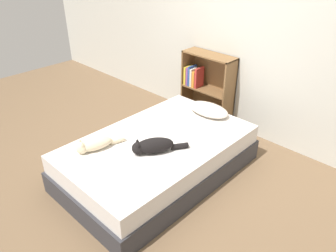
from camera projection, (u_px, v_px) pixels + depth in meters
name	position (u px, v px, depth m)	size (l,w,h in m)	color
ground_plane	(158.00, 173.00, 3.52)	(8.00, 8.00, 0.00)	brown
wall_back	(245.00, 32.00, 3.80)	(8.00, 0.06, 2.50)	silver
bed	(158.00, 157.00, 3.42)	(1.21, 1.98, 0.42)	#333338
pillow	(208.00, 109.00, 3.78)	(0.51, 0.30, 0.11)	beige
cat_light	(94.00, 144.00, 3.13)	(0.22, 0.48, 0.14)	beige
cat_dark	(153.00, 146.00, 3.08)	(0.37, 0.49, 0.15)	black
bookshelf	(207.00, 86.00, 4.33)	(0.70, 0.26, 0.94)	brown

